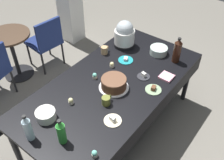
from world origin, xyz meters
TOP-DOWN VIEW (x-y plane):
  - ground at (0.00, 0.00)m, footprint 9.00×9.00m
  - potluck_table at (0.00, 0.00)m, footprint 2.20×1.10m
  - frosted_layer_cake at (-0.04, -0.06)m, footprint 0.32×0.32m
  - slow_cooker at (0.67, 0.33)m, footprint 0.27×0.27m
  - glass_salad_bowl at (0.79, -0.11)m, footprint 0.21×0.21m
  - ceramic_snack_bowl at (-0.76, 0.19)m, footprint 0.19×0.19m
  - dessert_plate_charcoal at (0.30, -0.21)m, footprint 0.14×0.14m
  - dessert_plate_sage at (0.18, -0.40)m, footprint 0.17×0.17m
  - dessert_plate_cream at (-0.40, -0.32)m, footprint 0.17×0.17m
  - dessert_plate_teal at (0.43, 0.12)m, footprint 0.18×0.18m
  - cupcake_lemon at (-0.79, -0.43)m, footprint 0.05×0.05m
  - cupcake_mint at (-0.05, 0.20)m, footprint 0.05×0.05m
  - cupcake_cocoa at (-0.48, 0.14)m, footprint 0.05×0.05m
  - cupcake_berry at (0.23, 0.18)m, footprint 0.05×0.05m
  - soda_bottle_cola at (0.77, -0.35)m, footprint 0.09×0.09m
  - soda_bottle_lime_soda at (-0.84, -0.12)m, footprint 0.08×0.08m
  - soda_bottle_water at (-0.99, 0.12)m, footprint 0.07×0.07m
  - coffee_mug_tan at (0.39, 0.41)m, footprint 0.12×0.08m
  - coffee_mug_olive at (-0.27, -0.14)m, footprint 0.13×0.09m
  - paper_napkin_stack at (0.44, -0.41)m, footprint 0.14×0.14m
  - maroon_chair_right at (0.39, 1.57)m, footprint 0.48×0.48m
  - round_cafe_table at (-0.05, 1.79)m, footprint 0.60×0.60m
  - water_cooler at (1.23, 1.86)m, footprint 0.32×0.32m

SIDE VIEW (x-z plane):
  - ground at x=0.00m, z-range 0.00..0.00m
  - maroon_chair_right at x=0.39m, z-range 0.07..0.92m
  - round_cafe_table at x=-0.05m, z-range 0.14..0.86m
  - water_cooler at x=1.23m, z-range -0.03..1.21m
  - potluck_table at x=0.00m, z-range 0.31..1.06m
  - dessert_plate_teal at x=0.43m, z-range 0.74..0.78m
  - dessert_plate_sage at x=0.18m, z-range 0.74..0.79m
  - paper_napkin_stack at x=0.44m, z-range 0.75..0.77m
  - dessert_plate_cream at x=-0.40m, z-range 0.74..0.79m
  - dessert_plate_charcoal at x=0.30m, z-range 0.74..0.79m
  - cupcake_lemon at x=-0.79m, z-range 0.75..0.82m
  - cupcake_mint at x=-0.05m, z-range 0.75..0.82m
  - cupcake_cocoa at x=-0.48m, z-range 0.75..0.82m
  - cupcake_berry at x=0.23m, z-range 0.75..0.82m
  - glass_salad_bowl at x=0.79m, z-range 0.75..0.84m
  - coffee_mug_olive at x=-0.27m, z-range 0.75..0.84m
  - ceramic_snack_bowl at x=-0.76m, z-range 0.75..0.84m
  - coffee_mug_tan at x=0.39m, z-range 0.75..0.84m
  - frosted_layer_cake at x=-0.04m, z-range 0.75..0.87m
  - soda_bottle_lime_soda at x=-0.84m, z-range 0.74..1.01m
  - soda_bottle_water at x=-0.99m, z-range 0.74..1.03m
  - soda_bottle_cola at x=0.77m, z-range 0.74..1.06m
  - slow_cooker at x=0.67m, z-range 0.74..1.08m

